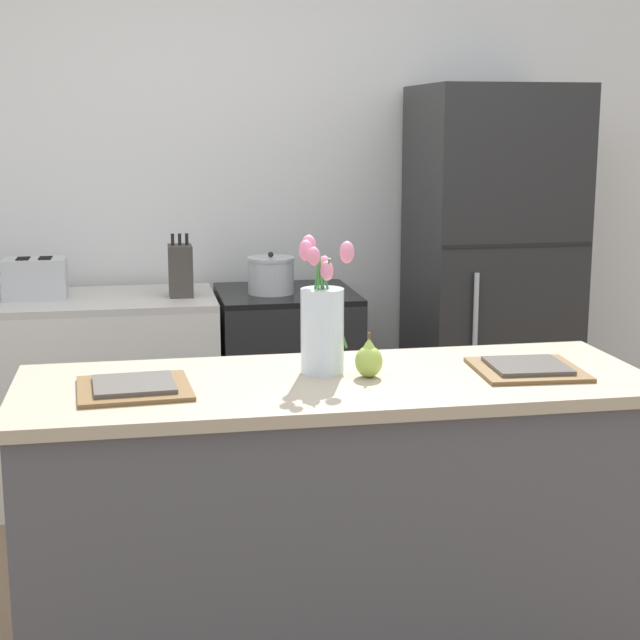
{
  "coord_description": "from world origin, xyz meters",
  "views": [
    {
      "loc": [
        -0.54,
        -2.64,
        1.61
      ],
      "look_at": [
        0.0,
        0.25,
        1.02
      ],
      "focal_mm": 55.0,
      "sensor_mm": 36.0,
      "label": 1
    }
  ],
  "objects_px": {
    "plate_setting_left": "(134,387)",
    "knife_block": "(181,270)",
    "stove_range": "(287,387)",
    "toaster": "(35,278)",
    "cooking_pot": "(271,275)",
    "flower_vase": "(322,321)",
    "plate_setting_right": "(527,368)",
    "pear_figurine": "(368,359)",
    "refrigerator": "(490,283)"
  },
  "relations": [
    {
      "from": "cooking_pot",
      "to": "knife_block",
      "type": "distance_m",
      "value": 0.39
    },
    {
      "from": "cooking_pot",
      "to": "knife_block",
      "type": "xyz_separation_m",
      "value": [
        -0.39,
        0.01,
        0.03
      ]
    },
    {
      "from": "plate_setting_left",
      "to": "plate_setting_right",
      "type": "xyz_separation_m",
      "value": [
        1.13,
        0.0,
        0.0
      ]
    },
    {
      "from": "plate_setting_left",
      "to": "cooking_pot",
      "type": "height_order",
      "value": "cooking_pot"
    },
    {
      "from": "plate_setting_left",
      "to": "cooking_pot",
      "type": "bearing_deg",
      "value": 69.53
    },
    {
      "from": "refrigerator",
      "to": "plate_setting_left",
      "type": "bearing_deg",
      "value": -134.82
    },
    {
      "from": "toaster",
      "to": "cooking_pot",
      "type": "relative_size",
      "value": 1.35
    },
    {
      "from": "refrigerator",
      "to": "toaster",
      "type": "relative_size",
      "value": 6.36
    },
    {
      "from": "pear_figurine",
      "to": "refrigerator",
      "type": "bearing_deg",
      "value": 59.09
    },
    {
      "from": "plate_setting_left",
      "to": "toaster",
      "type": "relative_size",
      "value": 1.14
    },
    {
      "from": "pear_figurine",
      "to": "cooking_pot",
      "type": "height_order",
      "value": "cooking_pot"
    },
    {
      "from": "stove_range",
      "to": "pear_figurine",
      "type": "height_order",
      "value": "pear_figurine"
    },
    {
      "from": "stove_range",
      "to": "knife_block",
      "type": "xyz_separation_m",
      "value": [
        -0.46,
        -0.03,
        0.55
      ]
    },
    {
      "from": "stove_range",
      "to": "plate_setting_left",
      "type": "distance_m",
      "value": 1.82
    },
    {
      "from": "cooking_pot",
      "to": "plate_setting_right",
      "type": "bearing_deg",
      "value": -71.24
    },
    {
      "from": "knife_block",
      "to": "toaster",
      "type": "bearing_deg",
      "value": 174.56
    },
    {
      "from": "stove_range",
      "to": "toaster",
      "type": "distance_m",
      "value": 1.2
    },
    {
      "from": "refrigerator",
      "to": "toaster",
      "type": "height_order",
      "value": "refrigerator"
    },
    {
      "from": "plate_setting_left",
      "to": "cooking_pot",
      "type": "relative_size",
      "value": 1.54
    },
    {
      "from": "stove_range",
      "to": "knife_block",
      "type": "bearing_deg",
      "value": -175.79
    },
    {
      "from": "flower_vase",
      "to": "pear_figurine",
      "type": "bearing_deg",
      "value": -30.98
    },
    {
      "from": "plate_setting_left",
      "to": "toaster",
      "type": "distance_m",
      "value": 1.7
    },
    {
      "from": "stove_range",
      "to": "cooking_pot",
      "type": "relative_size",
      "value": 4.25
    },
    {
      "from": "plate_setting_left",
      "to": "knife_block",
      "type": "relative_size",
      "value": 1.18
    },
    {
      "from": "refrigerator",
      "to": "flower_vase",
      "type": "relative_size",
      "value": 4.52
    },
    {
      "from": "refrigerator",
      "to": "plate_setting_right",
      "type": "relative_size",
      "value": 5.58
    },
    {
      "from": "stove_range",
      "to": "plate_setting_left",
      "type": "height_order",
      "value": "plate_setting_left"
    },
    {
      "from": "flower_vase",
      "to": "pear_figurine",
      "type": "height_order",
      "value": "flower_vase"
    },
    {
      "from": "flower_vase",
      "to": "stove_range",
      "type": "bearing_deg",
      "value": 85.26
    },
    {
      "from": "stove_range",
      "to": "pear_figurine",
      "type": "distance_m",
      "value": 1.67
    },
    {
      "from": "stove_range",
      "to": "plate_setting_right",
      "type": "relative_size",
      "value": 2.76
    },
    {
      "from": "plate_setting_left",
      "to": "toaster",
      "type": "bearing_deg",
      "value": 103.96
    },
    {
      "from": "cooking_pot",
      "to": "refrigerator",
      "type": "bearing_deg",
      "value": 2.33
    },
    {
      "from": "flower_vase",
      "to": "plate_setting_left",
      "type": "bearing_deg",
      "value": -169.35
    },
    {
      "from": "plate_setting_left",
      "to": "pear_figurine",
      "type": "bearing_deg",
      "value": 2.49
    },
    {
      "from": "plate_setting_right",
      "to": "cooking_pot",
      "type": "height_order",
      "value": "cooking_pot"
    },
    {
      "from": "plate_setting_left",
      "to": "knife_block",
      "type": "bearing_deg",
      "value": 82.81
    },
    {
      "from": "pear_figurine",
      "to": "toaster",
      "type": "height_order",
      "value": "toaster"
    },
    {
      "from": "knife_block",
      "to": "stove_range",
      "type": "bearing_deg",
      "value": 4.21
    },
    {
      "from": "plate_setting_left",
      "to": "knife_block",
      "type": "distance_m",
      "value": 1.6
    },
    {
      "from": "stove_range",
      "to": "refrigerator",
      "type": "height_order",
      "value": "refrigerator"
    },
    {
      "from": "plate_setting_right",
      "to": "stove_range",
      "type": "bearing_deg",
      "value": 105.95
    },
    {
      "from": "plate_setting_right",
      "to": "toaster",
      "type": "height_order",
      "value": "toaster"
    },
    {
      "from": "flower_vase",
      "to": "plate_setting_right",
      "type": "xyz_separation_m",
      "value": [
        0.59,
        -0.1,
        -0.14
      ]
    },
    {
      "from": "stove_range",
      "to": "toaster",
      "type": "height_order",
      "value": "toaster"
    },
    {
      "from": "pear_figurine",
      "to": "toaster",
      "type": "distance_m",
      "value": 1.94
    },
    {
      "from": "refrigerator",
      "to": "flower_vase",
      "type": "distance_m",
      "value": 1.87
    },
    {
      "from": "refrigerator",
      "to": "flower_vase",
      "type": "bearing_deg",
      "value": -125.24
    },
    {
      "from": "flower_vase",
      "to": "cooking_pot",
      "type": "relative_size",
      "value": 1.9
    },
    {
      "from": "flower_vase",
      "to": "plate_setting_right",
      "type": "distance_m",
      "value": 0.62
    }
  ]
}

